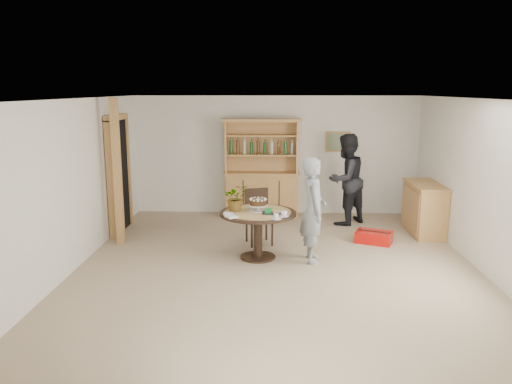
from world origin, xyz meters
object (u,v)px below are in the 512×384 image
at_px(hutch, 261,183).
at_px(dining_chair, 258,213).
at_px(sideboard, 424,208).
at_px(adult_person, 346,179).
at_px(dining_table, 258,221).
at_px(red_suitcase, 374,237).
at_px(teen_boy, 313,210).

xyz_separation_m(hutch, dining_chair, (-0.02, -1.91, -0.15)).
bearing_deg(sideboard, adult_person, 155.76).
relative_size(dining_table, dining_chair, 1.27).
height_order(sideboard, red_suitcase, sideboard).
height_order(dining_table, dining_chair, dining_chair).
bearing_deg(teen_boy, adult_person, -23.67).
bearing_deg(dining_chair, red_suitcase, -15.66).
bearing_deg(dining_chair, adult_person, 20.41).
bearing_deg(adult_person, dining_table, 10.00).
bearing_deg(dining_table, dining_chair, 91.62).
bearing_deg(dining_table, hutch, 90.12).
height_order(dining_chair, red_suitcase, dining_chair).
bearing_deg(sideboard, dining_table, -153.75).
xyz_separation_m(dining_chair, adult_person, (1.68, 1.29, 0.36)).
bearing_deg(dining_chair, teen_boy, -63.71).
xyz_separation_m(dining_table, adult_person, (1.66, 2.11, 0.29)).
height_order(hutch, red_suitcase, hutch).
bearing_deg(adult_person, sideboard, 113.89).
distance_m(hutch, sideboard, 3.29).
bearing_deg(red_suitcase, hutch, 159.79).
distance_m(sideboard, dining_table, 3.39).
height_order(dining_table, adult_person, adult_person).
bearing_deg(red_suitcase, teen_boy, -117.17).
relative_size(dining_table, adult_person, 0.67).
relative_size(teen_boy, adult_person, 0.91).
height_order(teen_boy, adult_person, adult_person).
bearing_deg(adult_person, hutch, -62.37).
bearing_deg(sideboard, dining_chair, -167.64).
xyz_separation_m(hutch, teen_boy, (0.86, -2.84, 0.13)).
bearing_deg(dining_table, teen_boy, -6.71).
height_order(hutch, teen_boy, hutch).
xyz_separation_m(hutch, adult_person, (1.67, -0.62, 0.21)).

